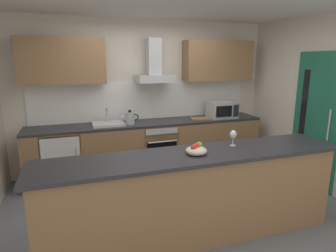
% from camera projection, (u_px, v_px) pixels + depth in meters
% --- Properties ---
extents(ground, '(5.53, 4.42, 0.02)m').
position_uv_depth(ground, '(178.00, 210.00, 3.74)').
color(ground, slate).
extents(wall_back, '(5.53, 0.12, 2.60)m').
position_uv_depth(wall_back, '(144.00, 96.00, 5.08)').
color(wall_back, silver).
rests_on(wall_back, ground).
extents(wall_right, '(0.12, 4.42, 2.60)m').
position_uv_depth(wall_right, '(327.00, 104.00, 4.17)').
color(wall_right, silver).
rests_on(wall_right, ground).
extents(backsplash_tile, '(3.85, 0.02, 0.66)m').
position_uv_depth(backsplash_tile, '(145.00, 100.00, 5.03)').
color(backsplash_tile, white).
extents(counter_back, '(3.98, 0.60, 0.90)m').
position_uv_depth(counter_back, '(150.00, 147.00, 4.92)').
color(counter_back, olive).
rests_on(counter_back, ground).
extents(counter_island, '(3.29, 0.64, 0.98)m').
position_uv_depth(counter_island, '(195.00, 196.00, 3.06)').
color(counter_island, olive).
rests_on(counter_island, ground).
extents(upper_cabinets, '(3.93, 0.32, 0.70)m').
position_uv_depth(upper_cabinets, '(147.00, 61.00, 4.73)').
color(upper_cabinets, olive).
extents(side_door, '(0.08, 0.85, 2.05)m').
position_uv_depth(side_door, '(316.00, 121.00, 4.30)').
color(side_door, '#1E664C').
rests_on(side_door, ground).
extents(oven, '(0.60, 0.62, 0.80)m').
position_uv_depth(oven, '(157.00, 147.00, 4.93)').
color(oven, slate).
rests_on(oven, ground).
extents(refrigerator, '(0.58, 0.60, 0.85)m').
position_uv_depth(refrigerator, '(62.00, 158.00, 4.45)').
color(refrigerator, white).
rests_on(refrigerator, ground).
extents(microwave, '(0.50, 0.38, 0.30)m').
position_uv_depth(microwave, '(222.00, 109.00, 5.15)').
color(microwave, '#B7BABC').
rests_on(microwave, counter_back).
extents(sink, '(0.50, 0.40, 0.26)m').
position_uv_depth(sink, '(108.00, 123.00, 4.58)').
color(sink, silver).
rests_on(sink, counter_back).
extents(kettle, '(0.29, 0.15, 0.24)m').
position_uv_depth(kettle, '(130.00, 118.00, 4.63)').
color(kettle, '#B7BABC').
rests_on(kettle, counter_back).
extents(range_hood, '(0.62, 0.45, 0.72)m').
position_uv_depth(range_hood, '(154.00, 69.00, 4.75)').
color(range_hood, '#B7BABC').
extents(wine_glass, '(0.08, 0.08, 0.18)m').
position_uv_depth(wine_glass, '(233.00, 135.00, 3.18)').
color(wine_glass, silver).
rests_on(wine_glass, counter_island).
extents(fruit_bowl, '(0.22, 0.22, 0.13)m').
position_uv_depth(fruit_bowl, '(196.00, 150.00, 2.92)').
color(fruit_bowl, beige).
rests_on(fruit_bowl, counter_island).
extents(chopping_board, '(0.38, 0.28, 0.02)m').
position_uv_depth(chopping_board, '(201.00, 118.00, 5.06)').
color(chopping_board, '#9E7247').
rests_on(chopping_board, counter_back).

